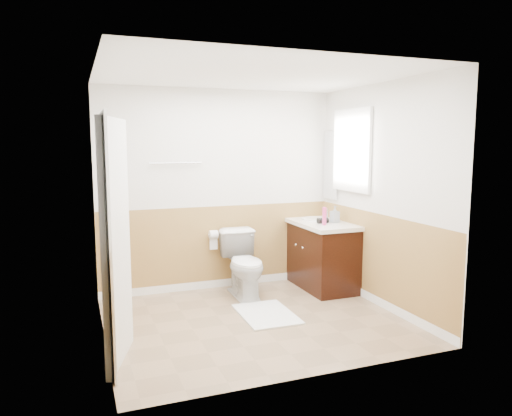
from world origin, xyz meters
name	(u,v)px	position (x,y,z in m)	size (l,w,h in m)	color
floor	(256,321)	(0.00, 0.00, 0.00)	(3.00, 3.00, 0.00)	#8C7051
ceiling	(255,74)	(0.00, 0.00, 2.50)	(3.00, 3.00, 0.00)	white
wall_back	(219,190)	(0.00, 1.30, 1.25)	(3.00, 3.00, 0.00)	silver
wall_front	(316,221)	(0.00, -1.30, 1.25)	(3.00, 3.00, 0.00)	silver
wall_left	(100,209)	(-1.50, 0.00, 1.25)	(3.00, 3.00, 0.00)	silver
wall_right	(381,196)	(1.50, 0.00, 1.25)	(3.00, 3.00, 0.00)	silver
wainscot_back	(220,249)	(0.00, 1.29, 0.50)	(3.00, 3.00, 0.00)	#AF8646
wainscot_front	(314,315)	(0.00, -1.29, 0.50)	(3.00, 3.00, 0.00)	#AF8646
wainscot_left	(104,289)	(-1.49, 0.00, 0.50)	(2.60, 2.60, 0.00)	#AF8646
wainscot_right	(378,262)	(1.49, 0.00, 0.50)	(2.60, 2.60, 0.00)	#AF8646
toilet	(244,264)	(0.17, 0.83, 0.39)	(0.44, 0.77, 0.78)	white
bath_mat	(266,314)	(0.17, 0.11, 0.01)	(0.55, 0.80, 0.02)	white
vanity_cabinet	(320,256)	(1.21, 0.86, 0.40)	(0.55, 1.10, 0.80)	black
vanity_knob_left	(303,248)	(0.91, 0.76, 0.55)	(0.03, 0.03, 0.03)	silver
vanity_knob_right	(296,245)	(0.91, 0.96, 0.55)	(0.03, 0.03, 0.03)	silver
countertop	(320,223)	(1.20, 0.86, 0.83)	(0.60, 1.15, 0.05)	silver
sink_basin	(315,219)	(1.21, 1.01, 0.86)	(0.36, 0.36, 0.02)	white
faucet	(328,214)	(1.39, 1.01, 0.92)	(0.02, 0.02, 0.14)	silver
lotion_bottle	(324,216)	(1.11, 0.59, 0.96)	(0.05, 0.05, 0.22)	#D7377D
soap_dispenser	(335,214)	(1.33, 0.72, 0.95)	(0.09, 0.10, 0.21)	#8C949E
hair_dryer_body	(323,220)	(1.16, 0.72, 0.89)	(0.07, 0.07, 0.14)	black
hair_dryer_handle	(319,223)	(1.13, 0.75, 0.86)	(0.03, 0.03, 0.07)	black
mirror_panel	(331,165)	(1.48, 1.10, 1.55)	(0.02, 0.35, 0.90)	silver
window_frame	(352,150)	(1.47, 0.59, 1.75)	(0.04, 0.80, 1.00)	white
window_glass	(353,150)	(1.49, 0.59, 1.75)	(0.01, 0.70, 0.90)	white
door	(116,242)	(-1.40, -0.45, 1.02)	(0.05, 0.80, 2.04)	white
door_frame	(107,242)	(-1.48, -0.45, 1.03)	(0.02, 0.92, 2.10)	white
door_knob	(120,243)	(-1.34, -0.12, 0.95)	(0.06, 0.06, 0.06)	silver
towel_bar	(176,163)	(-0.55, 1.25, 1.60)	(0.02, 0.02, 0.62)	silver
tp_holder_bar	(213,235)	(-0.10, 1.23, 0.70)	(0.02, 0.02, 0.14)	silver
tp_roll	(213,235)	(-0.10, 1.23, 0.70)	(0.11, 0.11, 0.10)	white
tp_sheet	(214,243)	(-0.10, 1.23, 0.59)	(0.10, 0.01, 0.16)	white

